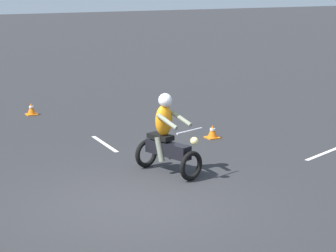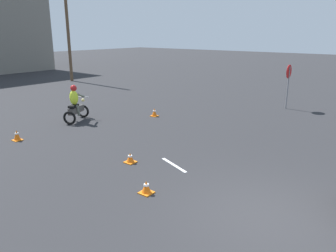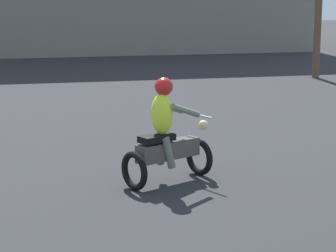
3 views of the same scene
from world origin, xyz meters
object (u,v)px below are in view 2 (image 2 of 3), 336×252
(traffic_cone_far_right, at_px, (17,135))
(traffic_cone_far_center, at_px, (154,112))
(motorcycle_rider_background, at_px, (75,105))
(utility_pole_near, at_px, (68,31))
(stop_sign, at_px, (288,78))
(traffic_cone_mid_left, at_px, (130,158))
(traffic_cone_near_left, at_px, (146,187))

(traffic_cone_far_right, xyz_separation_m, traffic_cone_far_center, (5.98, -1.62, -0.01))
(motorcycle_rider_background, bearing_deg, utility_pole_near, 118.72)
(stop_sign, bearing_deg, motorcycle_rider_background, 142.18)
(motorcycle_rider_background, distance_m, traffic_cone_far_right, 3.20)
(traffic_cone_mid_left, bearing_deg, motorcycle_rider_background, 69.67)
(traffic_cone_near_left, relative_size, traffic_cone_far_right, 0.82)
(traffic_cone_near_left, bearing_deg, stop_sign, 2.97)
(stop_sign, relative_size, traffic_cone_far_center, 5.85)
(motorcycle_rider_background, height_order, utility_pole_near, utility_pole_near)
(stop_sign, distance_m, utility_pole_near, 17.70)
(traffic_cone_far_center, height_order, utility_pole_near, utility_pole_near)
(utility_pole_near, bearing_deg, stop_sign, -87.31)
(traffic_cone_far_center, bearing_deg, traffic_cone_far_right, 164.88)
(stop_sign, bearing_deg, traffic_cone_near_left, -177.03)
(traffic_cone_far_right, distance_m, traffic_cone_far_center, 6.19)
(traffic_cone_far_right, xyz_separation_m, utility_pole_near, (10.73, 11.54, 3.82))
(traffic_cone_near_left, height_order, traffic_cone_far_right, traffic_cone_far_right)
(motorcycle_rider_background, distance_m, utility_pole_near, 13.75)
(traffic_cone_near_left, distance_m, traffic_cone_far_center, 7.85)
(stop_sign, height_order, traffic_cone_far_center, stop_sign)
(traffic_cone_near_left, bearing_deg, motorcycle_rider_background, 65.98)
(traffic_cone_mid_left, xyz_separation_m, utility_pole_near, (9.65, 16.38, 3.87))
(stop_sign, xyz_separation_m, traffic_cone_far_center, (-5.58, 4.37, -1.45))
(stop_sign, xyz_separation_m, traffic_cone_mid_left, (-10.47, 1.14, -1.48))
(traffic_cone_far_center, bearing_deg, stop_sign, -38.03)
(stop_sign, height_order, traffic_cone_mid_left, stop_sign)
(motorcycle_rider_background, relative_size, traffic_cone_mid_left, 5.19)
(stop_sign, xyz_separation_m, utility_pole_near, (-0.82, 17.52, 2.38))
(motorcycle_rider_background, xyz_separation_m, stop_sign, (8.46, -6.57, 0.91))
(utility_pole_near, bearing_deg, traffic_cone_far_right, -132.93)
(traffic_cone_mid_left, bearing_deg, traffic_cone_far_center, 33.41)
(traffic_cone_far_right, bearing_deg, utility_pole_near, 47.07)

